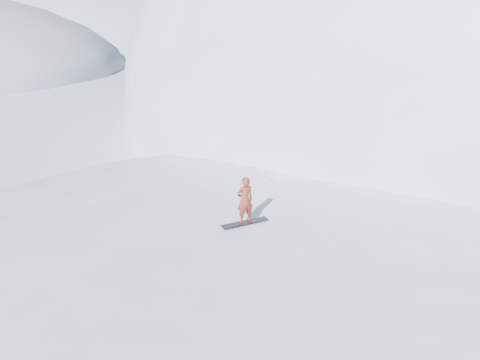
{
  "coord_description": "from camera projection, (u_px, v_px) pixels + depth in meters",
  "views": [
    {
      "loc": [
        -4.55,
        -10.65,
        9.07
      ],
      "look_at": [
        -2.31,
        3.66,
        3.5
      ],
      "focal_mm": 35.0,
      "sensor_mm": 36.0,
      "label": 1
    }
  ],
  "objects": [
    {
      "name": "ground",
      "position": [
        337.0,
        331.0,
        13.73
      ],
      "size": [
        400.0,
        400.0,
        0.0
      ],
      "primitive_type": "plane",
      "color": "white",
      "rests_on": "ground"
    },
    {
      "name": "near_ridge",
      "position": [
        335.0,
        273.0,
        16.64
      ],
      "size": [
        36.0,
        28.0,
        4.8
      ],
      "primitive_type": "ellipsoid",
      "color": "white",
      "rests_on": "ground"
    },
    {
      "name": "summit_peak",
      "position": [
        475.0,
        111.0,
        40.88
      ],
      "size": [
        60.0,
        56.0,
        56.0
      ],
      "primitive_type": "ellipsoid",
      "color": "white",
      "rests_on": "ground"
    },
    {
      "name": "peak_shoulder",
      "position": [
        374.0,
        135.0,
        33.61
      ],
      "size": [
        28.0,
        24.0,
        18.0
      ],
      "primitive_type": "ellipsoid",
      "color": "white",
      "rests_on": "ground"
    },
    {
      "name": "far_ridge_c",
      "position": [
        11.0,
        42.0,
        109.41
      ],
      "size": [
        140.0,
        90.0,
        36.0
      ],
      "primitive_type": "ellipsoid",
      "color": "white",
      "rests_on": "ground"
    },
    {
      "name": "wind_bumps",
      "position": [
        299.0,
        291.0,
        15.61
      ],
      "size": [
        16.0,
        14.4,
        1.0
      ],
      "color": "white",
      "rests_on": "ground"
    },
    {
      "name": "snowboard",
      "position": [
        245.0,
        223.0,
        14.99
      ],
      "size": [
        1.6,
        0.73,
        0.03
      ],
      "primitive_type": "cube",
      "rotation": [
        0.0,
        0.0,
        0.28
      ],
      "color": "black",
      "rests_on": "near_ridge"
    },
    {
      "name": "snowboarder",
      "position": [
        245.0,
        200.0,
        14.71
      ],
      "size": [
        0.65,
        0.51,
        1.55
      ],
      "primitive_type": "imported",
      "rotation": [
        0.0,
        0.0,
        3.43
      ],
      "color": "maroon",
      "rests_on": "snowboard"
    },
    {
      "name": "board_tracks",
      "position": [
        287.0,
        199.0,
        16.79
      ],
      "size": [
        1.44,
        5.94,
        0.04
      ],
      "color": "silver",
      "rests_on": "ground"
    }
  ]
}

